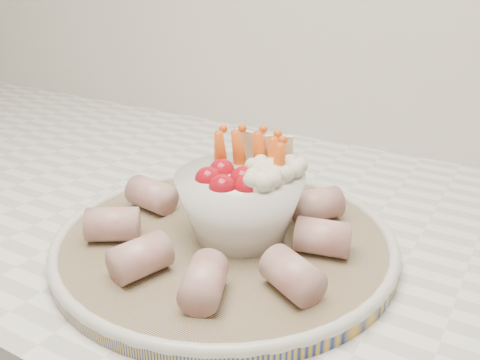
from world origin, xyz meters
The scene contains 3 objects.
serving_platter centered at (-0.12, 1.36, 0.93)m, with size 0.45×0.45×0.02m.
veggie_bowl centered at (-0.10, 1.38, 0.98)m, with size 0.13×0.13×0.11m.
cured_meat_rolls centered at (-0.12, 1.36, 0.95)m, with size 0.27×0.28×0.04m.
Camera 1 is at (0.15, 0.94, 1.22)m, focal length 40.00 mm.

